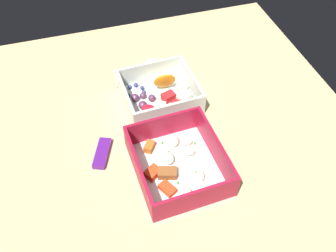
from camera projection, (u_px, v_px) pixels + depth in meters
table_surface at (167, 132)px, 76.66cm from camera, size 80.00×80.00×2.00cm
pasta_container at (177, 164)px, 67.72cm from camera, size 18.79×16.67×6.14cm
fruit_bowl at (160, 95)px, 80.00cm from camera, size 15.25×16.43×5.94cm
candy_bar at (102, 153)px, 71.03cm from camera, size 7.39×4.89×1.20cm
paper_cup_liner at (153, 66)px, 87.81cm from camera, size 3.63×3.63×1.85cm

